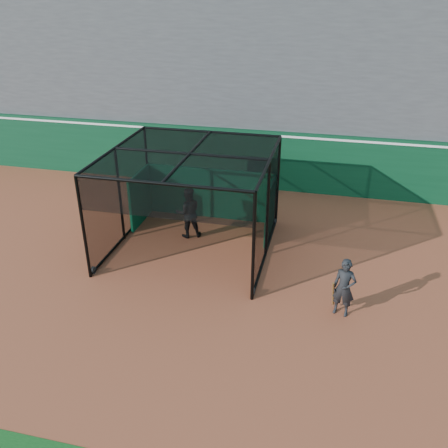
# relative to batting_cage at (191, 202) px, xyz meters

# --- Properties ---
(ground) EXTENTS (120.00, 120.00, 0.00)m
(ground) POSITION_rel_batting_cage_xyz_m (1.04, -2.85, -1.61)
(ground) COLOR #98472C
(ground) RESTS_ON ground
(outfield_wall) EXTENTS (50.00, 0.50, 2.50)m
(outfield_wall) POSITION_rel_batting_cage_xyz_m (1.04, 5.65, -0.32)
(outfield_wall) COLOR #0A3C21
(outfield_wall) RESTS_ON ground
(grandstand) EXTENTS (50.00, 7.85, 8.95)m
(grandstand) POSITION_rel_batting_cage_xyz_m (1.04, 9.42, 2.87)
(grandstand) COLOR #4C4C4F
(grandstand) RESTS_ON ground
(batting_cage) EXTENTS (4.98, 4.99, 3.22)m
(batting_cage) POSITION_rel_batting_cage_xyz_m (0.00, 0.00, 0.00)
(batting_cage) COLOR black
(batting_cage) RESTS_ON ground
(batter) EXTENTS (1.07, 0.98, 1.78)m
(batter) POSITION_rel_batting_cage_xyz_m (-0.34, 0.68, -0.71)
(batter) COLOR black
(batter) RESTS_ON ground
(on_deck_player) EXTENTS (0.66, 0.51, 1.63)m
(on_deck_player) POSITION_rel_batting_cage_xyz_m (4.85, -2.55, -0.79)
(on_deck_player) COLOR black
(on_deck_player) RESTS_ON ground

